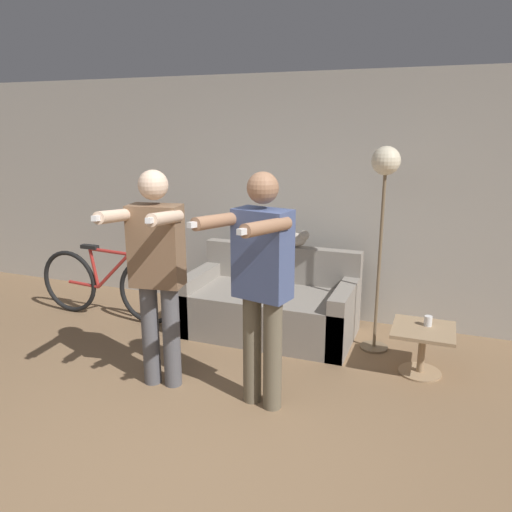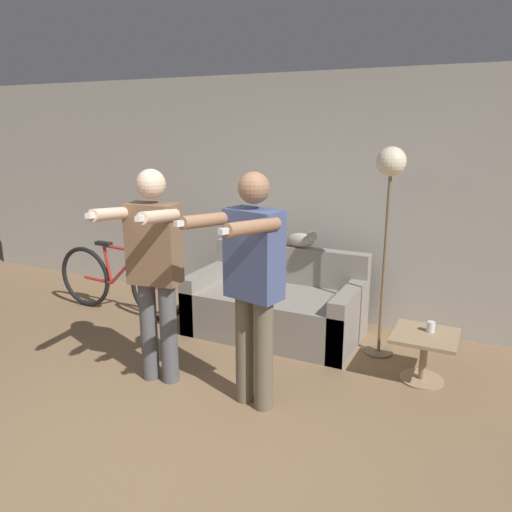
# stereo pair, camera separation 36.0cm
# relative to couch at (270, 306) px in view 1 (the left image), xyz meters

# --- Properties ---
(ground_plane) EXTENTS (16.00, 16.00, 0.00)m
(ground_plane) POSITION_rel_couch_xyz_m (0.07, -2.31, -0.28)
(ground_plane) COLOR #846647
(wall_back) EXTENTS (10.00, 0.05, 2.60)m
(wall_back) POSITION_rel_couch_xyz_m (0.07, 0.67, 1.02)
(wall_back) COLOR #B7B2A8
(wall_back) RESTS_ON ground_plane
(couch) EXTENTS (1.70, 0.91, 0.84)m
(couch) POSITION_rel_couch_xyz_m (0.00, 0.00, 0.00)
(couch) COLOR gray
(couch) RESTS_ON ground_plane
(person_left) EXTENTS (0.54, 0.72, 1.75)m
(person_left) POSITION_rel_couch_xyz_m (-0.47, -1.33, 0.74)
(person_left) COLOR #56565B
(person_left) RESTS_ON ground_plane
(person_right) EXTENTS (0.57, 0.74, 1.77)m
(person_right) POSITION_rel_couch_xyz_m (0.39, -1.33, 0.74)
(person_right) COLOR #6B604C
(person_right) RESTS_ON ground_plane
(cat) EXTENTS (0.41, 0.12, 0.18)m
(cat) POSITION_rel_couch_xyz_m (0.13, 0.35, 0.64)
(cat) COLOR #B7AD9E
(cat) RESTS_ON couch
(floor_lamp) EXTENTS (0.26, 0.26, 1.90)m
(floor_lamp) POSITION_rel_couch_xyz_m (1.06, -0.01, 1.29)
(floor_lamp) COLOR #756047
(floor_lamp) RESTS_ON ground_plane
(side_table) EXTENTS (0.51, 0.51, 0.42)m
(side_table) POSITION_rel_couch_xyz_m (1.50, -0.37, 0.02)
(side_table) COLOR #A38460
(side_table) RESTS_ON ground_plane
(cup) EXTENTS (0.07, 0.07, 0.09)m
(cup) POSITION_rel_couch_xyz_m (1.53, -0.31, 0.18)
(cup) COLOR white
(cup) RESTS_ON side_table
(bicycle) EXTENTS (1.76, 0.07, 0.81)m
(bicycle) POSITION_rel_couch_xyz_m (-1.80, -0.26, 0.09)
(bicycle) COLOR black
(bicycle) RESTS_ON ground_plane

